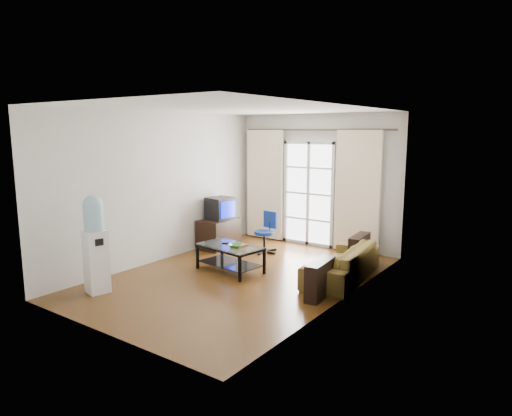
{
  "coord_description": "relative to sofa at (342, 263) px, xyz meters",
  "views": [
    {
      "loc": [
        4.38,
        -5.69,
        2.37
      ],
      "look_at": [
        0.08,
        0.35,
        1.1
      ],
      "focal_mm": 32.0,
      "sensor_mm": 36.0,
      "label": 1
    }
  ],
  "objects": [
    {
      "name": "wall_left",
      "position": [
        -3.2,
        -0.87,
        1.08
      ],
      "size": [
        0.02,
        5.2,
        2.7
      ],
      "primitive_type": "cube",
      "color": "silver",
      "rests_on": "floor"
    },
    {
      "name": "sofa",
      "position": [
        0.0,
        0.0,
        0.0
      ],
      "size": [
        2.0,
        1.1,
        0.54
      ],
      "primitive_type": "imported",
      "rotation": [
        0.0,
        0.0,
        -1.47
      ],
      "color": "brown",
      "rests_on": "floor"
    },
    {
      "name": "french_door",
      "position": [
        -1.55,
        1.67,
        0.8
      ],
      "size": [
        1.16,
        0.06,
        2.15
      ],
      "color": "white",
      "rests_on": "wall_back"
    },
    {
      "name": "curtain_rod",
      "position": [
        -1.4,
        1.63,
        2.11
      ],
      "size": [
        3.3,
        0.04,
        0.04
      ],
      "primitive_type": "cylinder",
      "rotation": [
        0.0,
        1.57,
        0.0
      ],
      "color": "#4C3F2D",
      "rests_on": "wall_back"
    },
    {
      "name": "coffee_table",
      "position": [
        -1.72,
        -0.72,
        0.02
      ],
      "size": [
        1.18,
        0.78,
        0.45
      ],
      "rotation": [
        0.0,
        0.0,
        -0.14
      ],
      "color": "silver",
      "rests_on": "floor"
    },
    {
      "name": "wall_front",
      "position": [
        -1.4,
        -3.47,
        1.08
      ],
      "size": [
        3.6,
        0.02,
        2.7
      ],
      "primitive_type": "cube",
      "color": "silver",
      "rests_on": "floor"
    },
    {
      "name": "floor",
      "position": [
        -1.4,
        -0.87,
        -0.27
      ],
      "size": [
        5.2,
        5.2,
        0.0
      ],
      "primitive_type": "plane",
      "color": "brown",
      "rests_on": "ground"
    },
    {
      "name": "wall_right",
      "position": [
        0.4,
        -0.87,
        1.08
      ],
      "size": [
        0.02,
        5.2,
        2.7
      ],
      "primitive_type": "cube",
      "color": "silver",
      "rests_on": "floor"
    },
    {
      "name": "book",
      "position": [
        -1.66,
        -0.64,
        0.19
      ],
      "size": [
        0.21,
        0.26,
        0.02
      ],
      "primitive_type": "imported",
      "rotation": [
        0.0,
        0.0,
        -0.07
      ],
      "color": "#B41627",
      "rests_on": "coffee_table"
    },
    {
      "name": "ceiling",
      "position": [
        -1.4,
        -0.87,
        2.43
      ],
      "size": [
        5.2,
        5.2,
        0.0
      ],
      "primitive_type": "plane",
      "rotation": [
        3.14,
        0.0,
        0.0
      ],
      "color": "white",
      "rests_on": "wall_back"
    },
    {
      "name": "curtain_left",
      "position": [
        -2.6,
        1.61,
        0.93
      ],
      "size": [
        0.9,
        0.07,
        2.35
      ],
      "primitive_type": "cube",
      "color": "#FFEECD",
      "rests_on": "curtain_rod"
    },
    {
      "name": "radiator",
      "position": [
        -0.6,
        1.63,
        0.06
      ],
      "size": [
        0.64,
        0.12,
        0.64
      ],
      "primitive_type": "cube",
      "color": "gray",
      "rests_on": "floor"
    },
    {
      "name": "tv_stand",
      "position": [
        -2.9,
        0.37,
        0.03
      ],
      "size": [
        0.55,
        0.82,
        0.59
      ],
      "primitive_type": "cube",
      "rotation": [
        0.0,
        0.0,
        0.02
      ],
      "color": "black",
      "rests_on": "floor"
    },
    {
      "name": "bowl",
      "position": [
        -1.55,
        -0.77,
        0.21
      ],
      "size": [
        0.41,
        0.41,
        0.06
      ],
      "primitive_type": "imported",
      "rotation": [
        0.0,
        0.0,
        0.38
      ],
      "color": "green",
      "rests_on": "coffee_table"
    },
    {
      "name": "crt_tv",
      "position": [
        -2.9,
        0.43,
        0.54
      ],
      "size": [
        0.54,
        0.54,
        0.44
      ],
      "rotation": [
        0.0,
        0.0,
        -0.14
      ],
      "color": "black",
      "rests_on": "tv_stand"
    },
    {
      "name": "remote",
      "position": [
        -1.84,
        -0.66,
        0.19
      ],
      "size": [
        0.17,
        0.1,
        0.02
      ],
      "primitive_type": "cube",
      "rotation": [
        0.0,
        0.0,
        0.35
      ],
      "color": "black",
      "rests_on": "coffee_table"
    },
    {
      "name": "curtain_right",
      "position": [
        -0.45,
        1.61,
        0.93
      ],
      "size": [
        0.9,
        0.07,
        2.35
      ],
      "primitive_type": "cube",
      "color": "#FFEECD",
      "rests_on": "curtain_rod"
    },
    {
      "name": "wall_back",
      "position": [
        -1.4,
        1.73,
        1.08
      ],
      "size": [
        3.6,
        0.02,
        2.7
      ],
      "primitive_type": "cube",
      "color": "silver",
      "rests_on": "floor"
    },
    {
      "name": "water_cooler",
      "position": [
        -2.68,
        -2.66,
        0.49
      ],
      "size": [
        0.36,
        0.36,
        1.45
      ],
      "rotation": [
        0.0,
        0.0,
        -0.24
      ],
      "color": "white",
      "rests_on": "floor"
    },
    {
      "name": "task_chair",
      "position": [
        -1.93,
        0.64,
        -0.03
      ],
      "size": [
        0.61,
        0.61,
        0.8
      ],
      "rotation": [
        0.0,
        0.0,
        -0.12
      ],
      "color": "black",
      "rests_on": "floor"
    }
  ]
}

